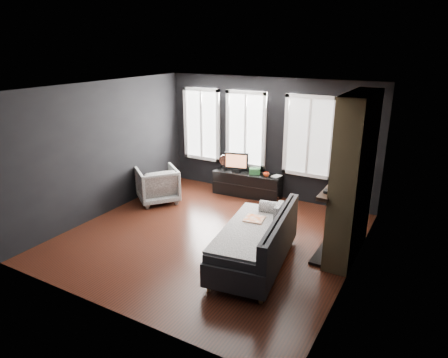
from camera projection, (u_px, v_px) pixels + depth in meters
The scene contains 18 objects.
floor at pixel (211, 236), 7.37m from camera, with size 5.00×5.00×0.00m, color black.
ceiling at pixel (210, 88), 6.50m from camera, with size 5.00×5.00×0.00m, color white.
wall_back at pixel (268, 138), 8.99m from camera, with size 5.00×0.02×2.70m, color black.
wall_left at pixel (106, 149), 8.10m from camera, with size 0.02×5.00×2.70m, color black.
wall_right at pixel (358, 192), 5.77m from camera, with size 0.02×5.00×2.70m, color black.
windows at pixel (250, 91), 8.84m from camera, with size 4.00×0.16×1.76m, color white, non-canonical shape.
fireplace at pixel (353, 178), 6.36m from camera, with size 0.70×1.62×2.70m, color #93724C, non-canonical shape.
sofa at pixel (255, 239), 6.32m from camera, with size 1.05×2.11×0.91m, color #262629, non-canonical shape.
stripe_pillow at pixel (279, 215), 6.71m from camera, with size 0.09×0.37×0.37m, color gray.
armchair at pixel (157, 183), 8.88m from camera, with size 0.84×0.79×0.87m, color silver.
media_console at pixel (248, 184), 9.30m from camera, with size 1.60×0.50×0.55m, color black, non-canonical shape.
monitor at pixel (236, 161), 9.23m from camera, with size 0.57×0.12×0.51m, color black, non-canonical shape.
desk_fan at pixel (224, 162), 9.44m from camera, with size 0.25×0.25×0.35m, color #9F9F9F, non-canonical shape.
mug at pixel (266, 174), 8.92m from camera, with size 0.13×0.10×0.13m, color red.
book at pixel (274, 171), 8.96m from camera, with size 0.17×0.02×0.23m, color #B5A68F.
storage_box at pixel (255, 171), 9.10m from camera, with size 0.24×0.15×0.13m, color #2A6932.
mantel_vase at pixel (344, 169), 6.85m from camera, with size 0.20×0.21×0.20m, color #C28A26.
mantel_clock at pixel (327, 192), 6.05m from camera, with size 0.13×0.13×0.04m, color black.
Camera 1 is at (3.48, -5.65, 3.39)m, focal length 32.00 mm.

